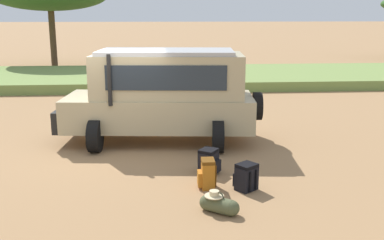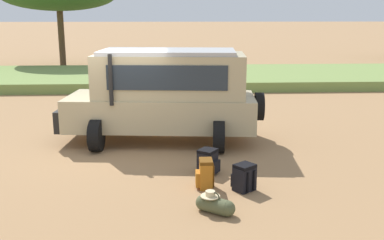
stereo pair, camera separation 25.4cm
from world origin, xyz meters
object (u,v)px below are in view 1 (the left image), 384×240
at_px(safari_vehicle, 163,94).
at_px(backpack_near_rear_wheel, 209,162).
at_px(backpack_cluster_center, 207,174).
at_px(duffel_bag_low_black_case, 219,205).
at_px(backpack_beside_front_wheel, 246,177).

xyz_separation_m(safari_vehicle, backpack_near_rear_wheel, (0.93, -2.56, -1.03)).
xyz_separation_m(backpack_cluster_center, duffel_bag_low_black_case, (0.08, -1.16, -0.13)).
distance_m(safari_vehicle, backpack_beside_front_wheel, 3.99).
relative_size(backpack_beside_front_wheel, backpack_near_rear_wheel, 0.99).
bearing_deg(duffel_bag_low_black_case, backpack_near_rear_wheel, 88.54).
xyz_separation_m(backpack_cluster_center, backpack_near_rear_wheel, (0.13, 0.82, -0.02)).
xyz_separation_m(safari_vehicle, backpack_beside_front_wheel, (1.54, -3.53, -1.04)).
height_order(safari_vehicle, backpack_cluster_center, safari_vehicle).
distance_m(backpack_beside_front_wheel, backpack_cluster_center, 0.76).
bearing_deg(backpack_beside_front_wheel, backpack_near_rear_wheel, 122.17).
height_order(safari_vehicle, backpack_near_rear_wheel, safari_vehicle).
height_order(safari_vehicle, backpack_beside_front_wheel, safari_vehicle).
bearing_deg(backpack_beside_front_wheel, backpack_cluster_center, 167.74).
xyz_separation_m(backpack_beside_front_wheel, backpack_cluster_center, (-0.74, 0.16, 0.02)).
relative_size(backpack_beside_front_wheel, duffel_bag_low_black_case, 0.80).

